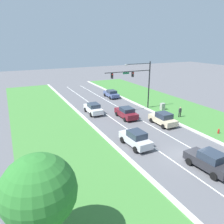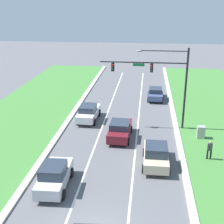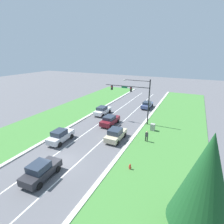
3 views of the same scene
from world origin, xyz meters
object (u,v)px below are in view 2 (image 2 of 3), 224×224
slate_blue_sedan (155,93)px  pedestrian (210,149)px  traffic_signal_mast (161,76)px  white_sedan (88,112)px  burgundy_sedan (120,130)px  utility_cabinet (201,132)px  silver_sedan (54,176)px  champagne_sedan (156,155)px

slate_blue_sedan → pedestrian: size_ratio=2.63×
traffic_signal_mast → white_sedan: traffic_signal_mast is taller
slate_blue_sedan → pedestrian: (4.07, -15.83, 0.14)m
burgundy_sedan → utility_cabinet: 7.52m
burgundy_sedan → silver_sedan: silver_sedan is taller
champagne_sedan → burgundy_sedan: bearing=124.9°
slate_blue_sedan → silver_sedan: (-7.16, -21.09, 0.12)m
traffic_signal_mast → utility_cabinet: traffic_signal_mast is taller
traffic_signal_mast → utility_cabinet: 6.49m
traffic_signal_mast → utility_cabinet: size_ratio=6.82×
champagne_sedan → burgundy_sedan: (-3.25, 4.69, -0.03)m
champagne_sedan → slate_blue_sedan: 17.13m
traffic_signal_mast → slate_blue_sedan: 10.57m
burgundy_sedan → champagne_sedan: bearing=-53.3°
traffic_signal_mast → silver_sedan: 14.41m
silver_sedan → pedestrian: silver_sedan is taller
traffic_signal_mast → champagne_sedan: (-0.40, -7.61, -4.50)m
champagne_sedan → pedestrian: champagne_sedan is taller
white_sedan → utility_cabinet: 11.74m
burgundy_sedan → slate_blue_sedan: bearing=76.4°
burgundy_sedan → white_sedan: (-3.75, 4.16, 0.03)m
white_sedan → pedestrian: size_ratio=2.75×
utility_cabinet → pedestrian: size_ratio=0.73×
utility_cabinet → burgundy_sedan: bearing=-174.4°
burgundy_sedan → silver_sedan: size_ratio=1.04×
champagne_sedan → silver_sedan: bearing=-150.1°
champagne_sedan → utility_cabinet: 6.88m
silver_sedan → utility_cabinet: (11.17, 9.38, -0.30)m
traffic_signal_mast → champagne_sedan: size_ratio=1.91×
champagne_sedan → pedestrian: size_ratio=2.59×
white_sedan → pedestrian: (11.28, -7.55, 0.06)m
slate_blue_sedan → utility_cabinet: bearing=-70.0°
white_sedan → burgundy_sedan: bearing=-46.4°
burgundy_sedan → silver_sedan: (-3.70, -8.65, 0.07)m
traffic_signal_mast → white_sedan: bearing=170.5°
white_sedan → silver_sedan: 12.81m
silver_sedan → utility_cabinet: size_ratio=3.63×
pedestrian → slate_blue_sedan: bearing=-67.0°
utility_cabinet → pedestrian: (0.06, -4.12, 0.32)m
traffic_signal_mast → silver_sedan: traffic_signal_mast is taller
burgundy_sedan → white_sedan: 5.60m
silver_sedan → pedestrian: (11.23, 5.26, 0.02)m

